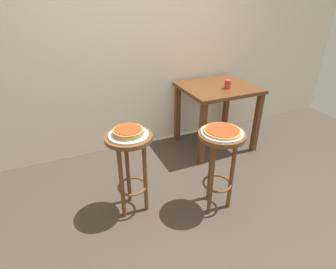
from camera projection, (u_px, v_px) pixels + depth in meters
ground_plane at (204, 230)px, 2.24m from camera, size 6.00×6.00×0.00m
back_wall at (133, 17)px, 2.88m from camera, size 6.00×0.10×3.00m
stool_foreground at (220, 155)px, 2.25m from camera, size 0.38×0.38×0.75m
serving_plate_foreground at (222, 132)px, 2.16m from camera, size 0.34×0.34×0.01m
pizza_foreground at (222, 131)px, 2.15m from camera, size 0.30×0.30×0.02m
stool_middle at (130, 157)px, 2.22m from camera, size 0.38×0.38×0.75m
serving_plate_middle at (128, 135)px, 2.12m from camera, size 0.32×0.32×0.01m
pizza_middle at (128, 131)px, 2.11m from camera, size 0.24×0.24×0.05m
dining_table at (217, 97)px, 3.21m from camera, size 0.83×0.73×0.77m
cup_near_edge at (228, 84)px, 3.04m from camera, size 0.07×0.07×0.10m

